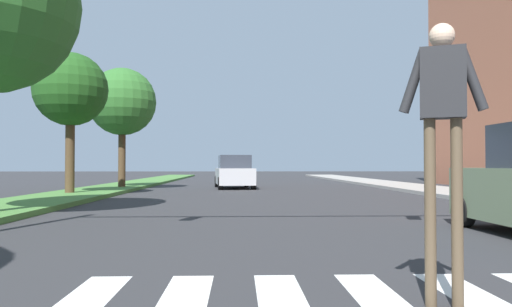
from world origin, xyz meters
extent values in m
plane|color=#2D2D30|center=(0.00, 30.00, 0.00)|extent=(140.00, 140.00, 0.00)
cube|color=silver|center=(-2.25, 8.84, 0.00)|extent=(0.45, 2.20, 0.01)
cube|color=silver|center=(-1.35, 8.84, 0.00)|extent=(0.45, 2.20, 0.01)
cube|color=silver|center=(-0.45, 8.84, 0.00)|extent=(0.45, 2.20, 0.01)
cube|color=silver|center=(0.45, 8.84, 0.00)|extent=(0.45, 2.20, 0.01)
cube|color=silver|center=(1.35, 8.84, 0.00)|extent=(0.45, 2.20, 0.01)
cube|color=#477A38|center=(-7.20, 28.00, 0.07)|extent=(2.85, 64.00, 0.15)
cylinder|color=#4C3823|center=(-7.53, 24.19, 1.76)|extent=(0.36, 0.36, 3.23)
sphere|color=#1E4C19|center=(-7.53, 24.19, 4.25)|extent=(2.91, 2.91, 2.91)
cylinder|color=#4C3823|center=(-6.74, 29.51, 1.78)|extent=(0.36, 0.36, 3.27)
sphere|color=#2D6628|center=(-6.74, 29.51, 4.44)|extent=(3.39, 3.39, 3.39)
cube|color=#9E9991|center=(8.18, 28.00, 0.07)|extent=(3.00, 64.00, 0.15)
cylinder|color=brown|center=(1.05, 8.61, 0.82)|extent=(0.13, 0.13, 1.65)
cylinder|color=brown|center=(0.84, 8.69, 0.82)|extent=(0.13, 0.13, 1.65)
cube|color=#262628|center=(0.94, 8.65, 1.96)|extent=(0.44, 0.36, 0.62)
cylinder|color=#262628|center=(1.17, 8.56, 1.99)|extent=(0.28, 0.18, 0.58)
cylinder|color=#262628|center=(0.72, 8.73, 1.99)|extent=(0.28, 0.18, 0.58)
sphere|color=beige|center=(0.94, 8.65, 2.38)|extent=(0.28, 0.28, 0.22)
cylinder|color=black|center=(3.65, 14.16, 0.32)|extent=(0.23, 0.64, 0.64)
cube|color=#B7B7BC|center=(-1.09, 30.81, 0.64)|extent=(2.23, 4.30, 0.84)
cube|color=#2D333D|center=(-1.07, 30.61, 1.41)|extent=(1.79, 2.01, 0.69)
cylinder|color=black|center=(-2.08, 32.34, 0.32)|extent=(0.28, 0.66, 0.64)
cylinder|color=black|center=(-0.42, 32.51, 0.32)|extent=(0.28, 0.66, 0.64)
cylinder|color=black|center=(-1.77, 29.12, 0.32)|extent=(0.28, 0.66, 0.64)
cylinder|color=black|center=(-0.10, 29.28, 0.32)|extent=(0.28, 0.66, 0.64)
camera|label=1|loc=(-0.85, 4.37, 1.24)|focal=34.77mm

